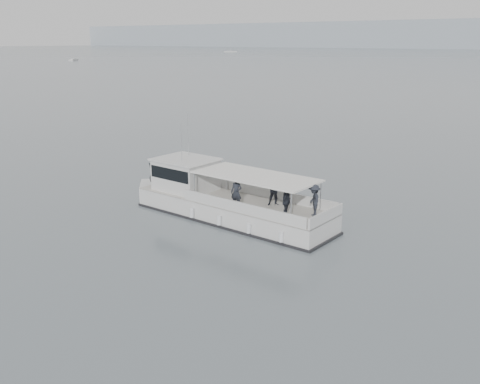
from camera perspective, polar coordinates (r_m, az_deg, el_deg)
The scene contains 2 objects.
ground at distance 33.10m, azimuth -2.31°, elevation -0.42°, with size 1400.00×1400.00×0.00m, color #525A60.
tour_boat at distance 29.32m, azimuth -2.51°, elevation -0.76°, with size 13.12×3.48×5.49m.
Camera 1 is at (20.62, -24.15, 9.34)m, focal length 40.00 mm.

